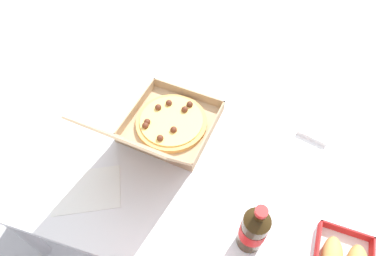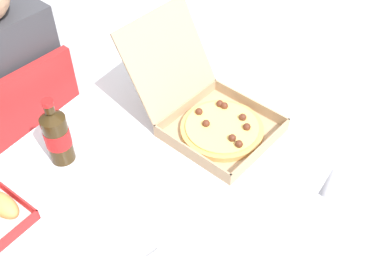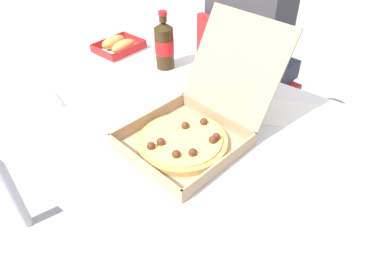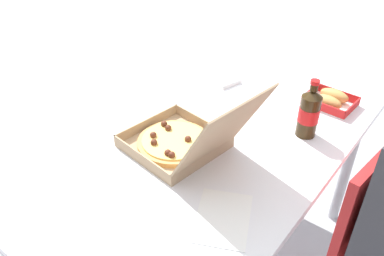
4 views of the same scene
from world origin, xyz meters
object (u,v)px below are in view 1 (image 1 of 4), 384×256
pizza_box_open (166,125)px  paper_menu (87,190)px  cola_bottle (254,230)px  napkin_pile (317,129)px

pizza_box_open → paper_menu: 0.34m
cola_bottle → pizza_box_open: bearing=-39.3°
pizza_box_open → napkin_pile: (-0.51, -0.17, -0.03)m
pizza_box_open → napkin_pile: pizza_box_open is taller
pizza_box_open → paper_menu: bearing=59.9°
paper_menu → napkin_pile: napkin_pile is taller
pizza_box_open → cola_bottle: pizza_box_open is taller
paper_menu → napkin_pile: bearing=-171.6°
pizza_box_open → cola_bottle: bearing=140.7°
napkin_pile → paper_menu: bearing=34.0°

